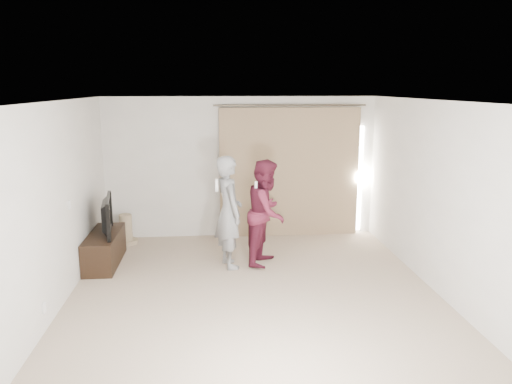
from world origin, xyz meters
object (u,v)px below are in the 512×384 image
person_man (229,212)px  tv_console (105,249)px  tv (102,216)px  person_woman (267,212)px

person_man → tv_console: bearing=172.3°
tv → person_man: size_ratio=0.58×
tv → person_woman: 2.58m
person_man → person_woman: bearing=8.5°
tv_console → person_man: person_man is taller
person_man → person_woman: (0.60, 0.09, -0.04)m
tv_console → person_woman: (2.57, -0.18, 0.59)m
person_man → person_woman: size_ratio=1.05×
tv_console → tv: tv is taller
tv_console → tv: bearing=0.0°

